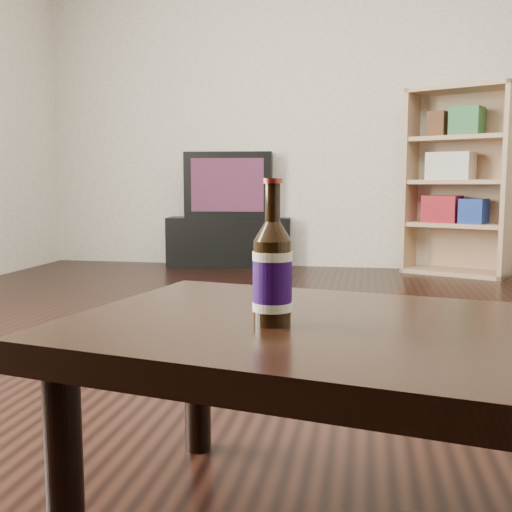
% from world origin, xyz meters
% --- Properties ---
extents(floor, '(5.00, 6.00, 0.01)m').
position_xyz_m(floor, '(0.00, 0.00, -0.01)').
color(floor, black).
rests_on(floor, ground).
extents(wall_back, '(5.00, 0.02, 2.70)m').
position_xyz_m(wall_back, '(0.00, 3.01, 1.35)').
color(wall_back, '#B3AA9B').
rests_on(wall_back, ground).
extents(tv_stand, '(1.05, 0.61, 0.40)m').
position_xyz_m(tv_stand, '(-0.95, 3.00, 0.20)').
color(tv_stand, black).
rests_on(tv_stand, floor).
extents(tv, '(0.75, 0.51, 0.53)m').
position_xyz_m(tv, '(-0.95, 3.00, 0.67)').
color(tv, black).
rests_on(tv, tv_stand).
extents(bookshelf, '(0.82, 0.62, 1.38)m').
position_xyz_m(bookshelf, '(0.84, 2.80, 0.72)').
color(bookshelf, tan).
rests_on(bookshelf, floor).
extents(coffee_table, '(1.23, 0.86, 0.42)m').
position_xyz_m(coffee_table, '(0.19, -0.82, 0.36)').
color(coffee_table, black).
rests_on(coffee_table, floor).
extents(beer_bottle, '(0.09, 0.09, 0.26)m').
position_xyz_m(beer_bottle, '(0.01, -0.84, 0.51)').
color(beer_bottle, black).
rests_on(beer_bottle, coffee_table).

